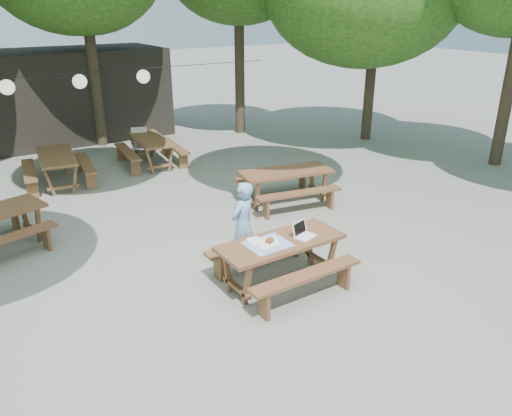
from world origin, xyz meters
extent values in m
plane|color=slate|center=(0.00, 0.00, 0.00)|extent=(80.00, 80.00, 0.00)
cube|color=black|center=(0.50, 10.50, 1.40)|extent=(6.00, 3.00, 2.80)
cube|color=#592F1F|center=(0.78, -0.92, 0.72)|extent=(2.00, 0.80, 0.06)
cube|color=#592F1F|center=(0.78, -1.57, 0.45)|extent=(1.90, 0.28, 0.05)
cube|color=#592F1F|center=(0.78, -0.27, 0.45)|extent=(1.90, 0.28, 0.05)
cube|color=#592F1F|center=(0.78, -0.92, 0.34)|extent=(1.70, 0.70, 0.69)
cube|color=#592F1F|center=(-2.79, 2.15, 0.45)|extent=(1.91, 0.75, 0.05)
cube|color=#592F1F|center=(2.90, 1.83, 0.72)|extent=(2.12, 1.17, 0.06)
cube|color=#592F1F|center=(2.78, 1.19, 0.45)|extent=(1.92, 0.64, 0.05)
cube|color=#592F1F|center=(3.02, 2.47, 0.45)|extent=(1.92, 0.64, 0.05)
cube|color=#592F1F|center=(2.90, 1.83, 0.34)|extent=(1.80, 1.01, 0.69)
cube|color=#592F1F|center=(-1.02, 5.86, 0.72)|extent=(1.05, 2.09, 0.06)
cube|color=#592F1F|center=(-0.38, 5.78, 0.45)|extent=(0.52, 1.92, 0.05)
cube|color=#592F1F|center=(-1.67, 5.94, 0.45)|extent=(0.52, 1.92, 0.05)
cube|color=#592F1F|center=(-1.02, 5.86, 0.34)|extent=(0.91, 1.78, 0.69)
cube|color=#592F1F|center=(1.50, 6.14, 0.72)|extent=(1.00, 2.07, 0.06)
cube|color=#592F1F|center=(2.15, 6.07, 0.45)|extent=(0.47, 1.92, 0.05)
cube|color=#592F1F|center=(0.85, 6.20, 0.45)|extent=(0.47, 1.92, 0.05)
cube|color=#592F1F|center=(1.50, 6.14, 0.34)|extent=(0.87, 1.76, 0.69)
imported|color=#729ED1|center=(0.60, -0.09, 0.74)|extent=(0.64, 0.54, 1.48)
cube|color=silver|center=(1.41, 6.71, 0.40)|extent=(0.56, 0.56, 0.04)
cube|color=silver|center=(1.48, 6.90, 0.66)|extent=(0.43, 0.18, 0.48)
cube|color=silver|center=(1.41, 6.71, 0.19)|extent=(0.54, 0.54, 0.38)
cube|color=white|center=(1.17, -1.03, 0.76)|extent=(0.38, 0.31, 0.02)
cube|color=white|center=(1.13, -0.92, 0.88)|extent=(0.33, 0.15, 0.23)
cube|color=black|center=(1.14, -0.93, 0.88)|extent=(0.28, 0.12, 0.19)
cube|color=blue|center=(0.53, -0.92, 0.75)|extent=(0.66, 0.56, 0.01)
cube|color=white|center=(0.46, -0.91, 0.76)|extent=(0.25, 0.32, 0.00)
cube|color=white|center=(0.64, -0.88, 0.76)|extent=(0.29, 0.35, 0.00)
cube|color=white|center=(0.43, -0.74, 0.76)|extent=(0.22, 0.30, 0.00)
cube|color=brown|center=(0.58, -0.90, 0.80)|extent=(0.16, 0.14, 0.06)
cylinder|color=black|center=(0.50, 6.00, 2.60)|extent=(9.00, 0.02, 0.02)
sphere|color=white|center=(-1.80, 6.00, 2.40)|extent=(0.34, 0.34, 0.34)
sphere|color=white|center=(-0.20, 6.00, 2.40)|extent=(0.34, 0.34, 0.34)
sphere|color=white|center=(1.40, 6.00, 2.40)|extent=(0.34, 0.34, 0.34)
cylinder|color=#2D2319|center=(1.00, 9.00, 2.14)|extent=(0.32, 0.32, 4.28)
cylinder|color=#2D2319|center=(5.50, 8.00, 2.31)|extent=(0.32, 0.32, 4.62)
cylinder|color=#2D2319|center=(8.50, 5.00, 2.27)|extent=(0.32, 0.32, 4.55)
cylinder|color=#2D2319|center=(9.50, 1.00, 2.52)|extent=(0.32, 0.32, 5.03)
camera|label=1|loc=(-3.32, -6.50, 4.14)|focal=35.00mm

